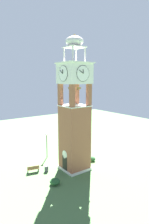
{
  "coord_description": "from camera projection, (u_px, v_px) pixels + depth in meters",
  "views": [
    {
      "loc": [
        20.81,
        -15.22,
        12.58
      ],
      "look_at": [
        0.0,
        0.0,
        8.22
      ],
      "focal_mm": 30.94,
      "sensor_mm": 36.0,
      "label": 1
    }
  ],
  "objects": [
    {
      "name": "trash_bin",
      "position": [
        46.0,
        169.0,
        26.63
      ],
      "size": [
        0.52,
        0.52,
        0.8
      ],
      "primitive_type": "cylinder",
      "color": "#4C4C51",
      "rests_on": "ground"
    },
    {
      "name": "shrub_left_of_tower",
      "position": [
        55.0,
        182.0,
        23.3
      ],
      "size": [
        1.24,
        1.24,
        0.77
      ],
      "primitive_type": "ellipsoid",
      "color": "#234C28",
      "rests_on": "ground"
    },
    {
      "name": "park_bench",
      "position": [
        33.0,
        169.0,
        26.38
      ],
      "size": [
        0.81,
        1.66,
        0.95
      ],
      "color": "brown",
      "rests_on": "ground"
    },
    {
      "name": "lamp_post",
      "position": [
        47.0,
        141.0,
        31.14
      ],
      "size": [
        0.36,
        0.36,
        4.07
      ],
      "color": "black",
      "rests_on": "ground"
    },
    {
      "name": "ground",
      "position": [
        74.0,
        169.0,
        27.52
      ],
      "size": [
        80.0,
        80.0,
        0.0
      ],
      "primitive_type": "plane",
      "color": "#476B3D"
    },
    {
      "name": "clock_tower",
      "position": [
        74.0,
        118.0,
        26.28
      ],
      "size": [
        3.89,
        3.89,
        18.27
      ],
      "color": "#93543D",
      "rests_on": "ground"
    },
    {
      "name": "shrub_near_entry",
      "position": [
        92.0,
        159.0,
        30.04
      ],
      "size": [
        0.97,
        0.97,
        0.71
      ],
      "primitive_type": "ellipsoid",
      "color": "#234C28",
      "rests_on": "ground"
    }
  ]
}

